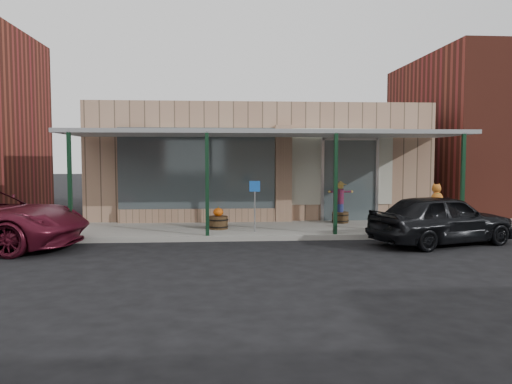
{
  "coord_description": "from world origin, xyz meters",
  "views": [
    {
      "loc": [
        -1.47,
        -11.64,
        2.32
      ],
      "look_at": [
        -0.41,
        2.6,
        1.32
      ],
      "focal_mm": 35.0,
      "sensor_mm": 36.0,
      "label": 1
    }
  ],
  "objects": [
    {
      "name": "ground",
      "position": [
        0.0,
        0.0,
        0.0
      ],
      "size": [
        120.0,
        120.0,
        0.0
      ],
      "primitive_type": "plane",
      "color": "black",
      "rests_on": "ground"
    },
    {
      "name": "handicap_sign",
      "position": [
        -0.44,
        2.73,
        1.11
      ],
      "size": [
        0.31,
        0.05,
        1.48
      ],
      "rotation": [
        0.0,
        0.0,
        -0.11
      ],
      "color": "gray",
      "rests_on": "sidewalk"
    },
    {
      "name": "sidewalk",
      "position": [
        0.0,
        3.6,
        0.07
      ],
      "size": [
        40.0,
        3.2,
        0.15
      ],
      "primitive_type": "cube",
      "color": "gray",
      "rests_on": "ground"
    },
    {
      "name": "barrel_scarecrow",
      "position": [
        2.54,
        4.56,
        0.62
      ],
      "size": [
        0.83,
        0.66,
        1.39
      ],
      "rotation": [
        0.0,
        0.0,
        -0.27
      ],
      "color": "#46321C",
      "rests_on": "sidewalk"
    },
    {
      "name": "awning",
      "position": [
        0.0,
        3.56,
        3.01
      ],
      "size": [
        12.0,
        3.0,
        3.04
      ],
      "color": "gray",
      "rests_on": "ground"
    },
    {
      "name": "block_buildings_near",
      "position": [
        2.01,
        9.2,
        3.77
      ],
      "size": [
        61.0,
        8.0,
        8.0
      ],
      "color": "maroon",
      "rests_on": "ground"
    },
    {
      "name": "parked_sedan",
      "position": [
        4.43,
        1.11,
        0.68
      ],
      "size": [
        4.29,
        2.75,
        1.6
      ],
      "rotation": [
        0.0,
        0.0,
        1.88
      ],
      "color": "black",
      "rests_on": "ground"
    },
    {
      "name": "barrel_pumpkin",
      "position": [
        -1.5,
        3.42,
        0.39
      ],
      "size": [
        0.73,
        0.73,
        0.68
      ],
      "rotation": [
        0.0,
        0.0,
        0.34
      ],
      "color": "#46321C",
      "rests_on": "sidewalk"
    },
    {
      "name": "storefront",
      "position": [
        -0.0,
        8.16,
        2.09
      ],
      "size": [
        12.0,
        6.25,
        4.2
      ],
      "color": "#A47F64",
      "rests_on": "ground"
    }
  ]
}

